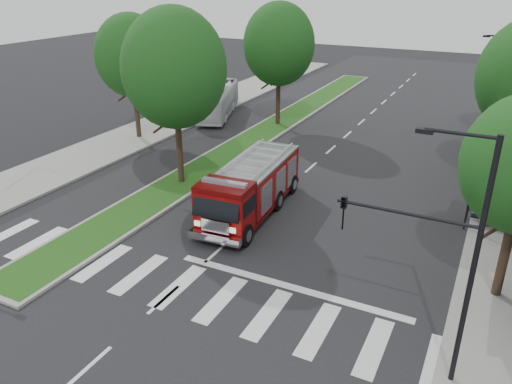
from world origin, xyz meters
TOP-DOWN VIEW (x-y plane):
  - ground at (0.00, 0.00)m, footprint 140.00×140.00m
  - sidewalk_left at (-14.50, 10.00)m, footprint 5.00×80.00m
  - median at (-6.00, 18.00)m, footprint 3.00×50.00m
  - bus_shelter at (11.20, 8.15)m, footprint 3.20×1.60m
  - tree_median_near at (-6.00, 6.00)m, footprint 5.80×5.80m
  - tree_median_far at (-6.00, 20.00)m, footprint 5.60×5.60m
  - tree_left_mid at (-14.00, 12.00)m, footprint 5.20×5.20m
  - streetlight_right_near at (9.61, -3.50)m, footprint 4.08×0.22m
  - streetlight_right_far at (10.35, 20.00)m, footprint 2.11×0.20m
  - fire_engine at (-0.47, 4.35)m, footprint 3.13×8.71m
  - city_bus at (-12.00, 20.56)m, footprint 5.27×9.52m

SIDE VIEW (x-z plane):
  - ground at x=0.00m, z-range 0.00..0.00m
  - sidewalk_left at x=-14.50m, z-range 0.00..0.15m
  - median at x=-6.00m, z-range 0.00..0.16m
  - city_bus at x=-12.00m, z-range 0.00..2.60m
  - fire_engine at x=-0.47m, z-range -0.06..2.91m
  - bus_shelter at x=11.20m, z-range 0.73..3.34m
  - streetlight_right_far at x=10.35m, z-range 0.48..8.48m
  - streetlight_right_near at x=9.61m, z-range 0.67..8.67m
  - tree_left_mid at x=-14.00m, z-range 1.58..10.74m
  - tree_median_far at x=-6.00m, z-range 1.63..11.35m
  - tree_median_near at x=-6.00m, z-range 1.73..11.89m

